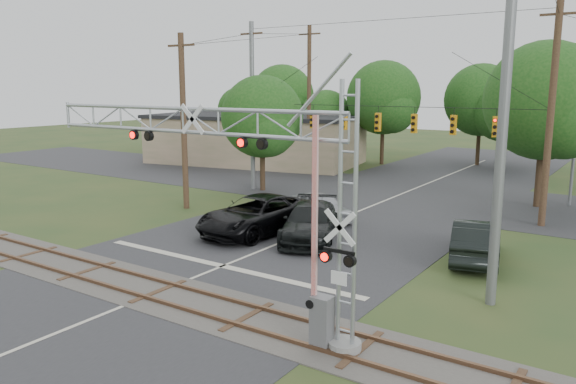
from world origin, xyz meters
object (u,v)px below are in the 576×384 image
Objects in this scene: crossing_gantry at (240,175)px; car_dark at (310,222)px; sedan_silver at (321,206)px; pickup_black at (257,215)px; traffic_signal_span at (392,114)px; commercial_building at (255,139)px; streetlight at (573,131)px.

car_dark is at bearing 109.34° from crossing_gantry.
car_dark is 1.35× the size of sedan_silver.
pickup_black reaches higher than car_dark.
traffic_signal_span reaches higher than sedan_silver.
pickup_black is 26.13m from commercial_building.
commercial_building is at bearing 72.11° from sedan_silver.
crossing_gantry is at bearing -50.49° from pickup_black.
crossing_gantry reaches higher than sedan_silver.
car_dark is at bearing -120.24° from streetlight.
crossing_gantry is 10.61m from car_dark.
commercial_building is 2.57× the size of streetlight.
pickup_black is 20.15m from streetlight.
traffic_signal_span is 2.90× the size of pickup_black.
commercial_building is at bearing 132.28° from pickup_black.
traffic_signal_span is 10.19m from car_dark.
sedan_silver is (-4.91, 13.12, -3.91)m from crossing_gantry.
pickup_black is 4.38m from sedan_silver.
crossing_gantry is at bearing -80.11° from traffic_signal_span.
traffic_signal_span reaches higher than streetlight.
commercial_building is at bearing 169.99° from streetlight.
streetlight is at bearing -16.00° from sedan_silver.
streetlight is at bearing 58.25° from pickup_black.
commercial_building reaches higher than car_dark.
streetlight is (10.63, 11.68, 3.81)m from sedan_silver.
crossing_gantry is 14.54m from sedan_silver.
traffic_signal_span is at bearing 65.30° from car_dark.
crossing_gantry is 1.51× the size of streetlight.
commercial_building is (-18.74, 11.32, -3.33)m from traffic_signal_span.
car_dark is at bearing -57.97° from commercial_building.
streetlight reaches higher than sedan_silver.
sedan_silver is (1.23, 4.20, -0.18)m from pickup_black.
sedan_silver is 0.21× the size of commercial_building.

